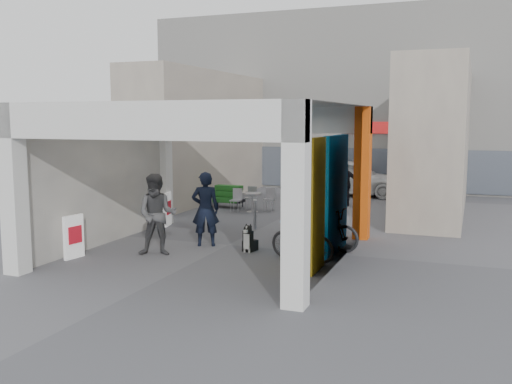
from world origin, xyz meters
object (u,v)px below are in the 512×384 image
at_px(border_collie, 249,240).
at_px(bicycle_front, 320,229).
at_px(man_with_dog, 205,209).
at_px(white_van, 350,177).
at_px(bicycle_rear, 302,239).
at_px(cafe_set, 252,203).
at_px(man_elderly, 296,212).
at_px(man_back_turned, 157,215).
at_px(produce_stand, 227,199).
at_px(man_crates, 345,184).

height_order(border_collie, bicycle_front, bicycle_front).
distance_m(man_with_dog, bicycle_front, 2.89).
height_order(man_with_dog, white_van, man_with_dog).
xyz_separation_m(bicycle_front, bicycle_rear, (-0.10, -1.22, -0.03)).
bearing_deg(cafe_set, man_elderly, -57.01).
relative_size(cafe_set, man_back_turned, 0.69).
bearing_deg(cafe_set, bicycle_rear, -59.61).
bearing_deg(white_van, cafe_set, 152.82).
xyz_separation_m(cafe_set, white_van, (2.34, 5.14, 0.49)).
bearing_deg(man_back_turned, man_elderly, 18.29).
xyz_separation_m(produce_stand, man_elderly, (4.12, -5.03, 0.53)).
distance_m(cafe_set, border_collie, 6.14).
bearing_deg(bicycle_rear, border_collie, 89.60).
height_order(man_back_turned, man_crates, man_back_turned).
height_order(border_collie, bicycle_rear, bicycle_rear).
distance_m(man_elderly, white_van, 9.78).
height_order(produce_stand, bicycle_rear, bicycle_rear).
bearing_deg(bicycle_front, bicycle_rear, -177.50).
relative_size(produce_stand, man_elderly, 0.70).
distance_m(produce_stand, bicycle_front, 7.20).
bearing_deg(man_with_dog, man_crates, -128.37).
relative_size(border_collie, bicycle_rear, 0.43).
relative_size(cafe_set, bicycle_front, 0.67).
bearing_deg(man_with_dog, cafe_set, -105.46).
distance_m(man_elderly, bicycle_rear, 1.69).
relative_size(border_collie, bicycle_front, 0.35).
xyz_separation_m(man_crates, bicycle_front, (0.91, -7.16, -0.29)).
bearing_deg(man_crates, man_with_dog, 60.26).
height_order(cafe_set, man_elderly, man_elderly).
height_order(man_elderly, man_crates, man_elderly).
bearing_deg(man_back_turned, cafe_set, 71.45).
distance_m(border_collie, bicycle_front, 1.76).
bearing_deg(man_elderly, man_crates, 107.23).
distance_m(man_back_turned, man_elderly, 3.50).
relative_size(produce_stand, border_collie, 1.71).
bearing_deg(produce_stand, bicycle_rear, -41.23).
height_order(produce_stand, white_van, white_van).
bearing_deg(white_van, man_elderly, -178.86).
bearing_deg(man_crates, white_van, -97.36).
relative_size(border_collie, man_with_dog, 0.37).
bearing_deg(man_with_dog, bicycle_rear, 142.53).
bearing_deg(bicycle_front, produce_stand, 49.04).
height_order(man_crates, bicycle_front, man_crates).
relative_size(man_crates, white_van, 0.36).
bearing_deg(white_van, man_back_turned, 167.57).
xyz_separation_m(produce_stand, bicycle_front, (4.83, -5.34, 0.21)).
bearing_deg(produce_stand, cafe_set, -7.24).
xyz_separation_m(border_collie, man_crates, (0.63, 7.98, 0.54)).
distance_m(man_crates, white_van, 2.94).
bearing_deg(man_back_turned, border_collie, 8.97).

